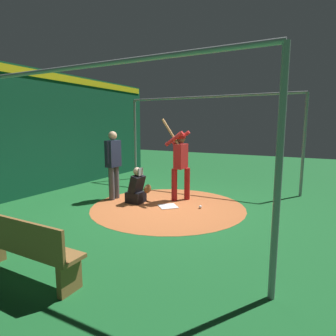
% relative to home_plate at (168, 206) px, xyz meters
% --- Properties ---
extents(ground_plane, '(25.14, 25.14, 0.00)m').
position_rel_home_plate_xyz_m(ground_plane, '(0.00, 0.00, -0.01)').
color(ground_plane, '#195B28').
extents(dirt_circle, '(3.69, 3.69, 0.01)m').
position_rel_home_plate_xyz_m(dirt_circle, '(0.00, 0.00, -0.01)').
color(dirt_circle, '#B76033').
rests_on(dirt_circle, ground).
extents(home_plate, '(0.59, 0.59, 0.01)m').
position_rel_home_plate_xyz_m(home_plate, '(0.00, 0.00, 0.00)').
color(home_plate, white).
rests_on(home_plate, dirt_circle).
extents(batter, '(0.68, 0.49, 2.12)m').
position_rel_home_plate_xyz_m(batter, '(-0.01, 0.70, 1.07)').
color(batter, maroon).
rests_on(batter, ground).
extents(catcher, '(0.58, 0.40, 0.91)m').
position_rel_home_plate_xyz_m(catcher, '(-0.86, -0.05, 0.34)').
color(catcher, black).
rests_on(catcher, ground).
extents(umpire, '(0.23, 0.49, 1.80)m').
position_rel_home_plate_xyz_m(umpire, '(-1.60, -0.04, 1.00)').
color(umpire, '#4C4C51').
rests_on(umpire, ground).
extents(back_wall, '(0.23, 9.14, 3.49)m').
position_rel_home_plate_xyz_m(back_wall, '(-3.91, 0.00, 1.75)').
color(back_wall, '#0F472D').
rests_on(back_wall, ground).
extents(cage_frame, '(5.60, 5.38, 2.85)m').
position_rel_home_plate_xyz_m(cage_frame, '(0.00, 0.00, 2.00)').
color(cage_frame, gray).
rests_on(cage_frame, ground).
extents(bench, '(1.76, 0.36, 0.85)m').
position_rel_home_plate_xyz_m(bench, '(-0.12, -3.72, 0.43)').
color(bench, olive).
rests_on(bench, ground).
extents(baseball_0, '(0.07, 0.07, 0.07)m').
position_rel_home_plate_xyz_m(baseball_0, '(0.74, 0.23, 0.03)').
color(baseball_0, white).
rests_on(baseball_0, dirt_circle).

